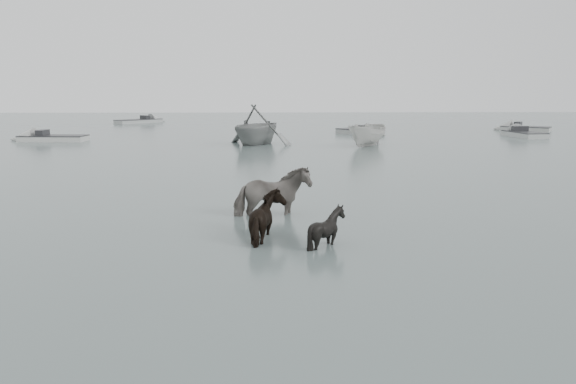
# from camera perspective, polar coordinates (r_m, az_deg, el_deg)

# --- Properties ---
(ground) EXTENTS (140.00, 140.00, 0.00)m
(ground) POSITION_cam_1_polar(r_m,az_deg,el_deg) (13.25, -3.25, -4.74)
(ground) COLOR #51605D
(ground) RESTS_ON ground
(pony_pinto) EXTENTS (2.24, 1.39, 1.75)m
(pony_pinto) POSITION_cam_1_polar(r_m,az_deg,el_deg) (15.38, -1.65, 0.75)
(pony_pinto) COLOR black
(pony_pinto) RESTS_ON ground
(pony_dark) EXTENTS (1.58, 1.72, 1.44)m
(pony_dark) POSITION_cam_1_polar(r_m,az_deg,el_deg) (13.09, -1.86, -1.69)
(pony_dark) COLOR black
(pony_dark) RESTS_ON ground
(pony_black) EXTENTS (1.12, 1.01, 1.14)m
(pony_black) POSITION_cam_1_polar(r_m,az_deg,el_deg) (12.58, 3.96, -2.89)
(pony_black) COLOR black
(pony_black) RESTS_ON ground
(rowboat_trail) EXTENTS (6.24, 6.49, 2.64)m
(rowboat_trail) POSITION_cam_1_polar(r_m,az_deg,el_deg) (35.47, -3.16, 6.98)
(rowboat_trail) COLOR gray
(rowboat_trail) RESTS_ON ground
(boat_small) EXTENTS (3.48, 4.14, 1.54)m
(boat_small) POSITION_cam_1_polar(r_m,az_deg,el_deg) (34.64, 8.10, 5.90)
(boat_small) COLOR beige
(boat_small) RESTS_ON ground
(skiff_port) EXTENTS (2.20, 5.29, 0.75)m
(skiff_port) POSITION_cam_1_polar(r_m,az_deg,el_deg) (44.36, 22.88, 5.66)
(skiff_port) COLOR #ACAFAC
(skiff_port) RESTS_ON ground
(skiff_outer) EXTENTS (6.07, 2.00, 0.75)m
(skiff_outer) POSITION_cam_1_polar(r_m,az_deg,el_deg) (40.78, -22.74, 5.32)
(skiff_outer) COLOR beige
(skiff_outer) RESTS_ON ground
(skiff_mid) EXTENTS (4.38, 5.13, 0.75)m
(skiff_mid) POSITION_cam_1_polar(r_m,az_deg,el_deg) (43.69, 7.31, 6.33)
(skiff_mid) COLOR #9B9E9B
(skiff_mid) RESTS_ON ground
(skiff_star) EXTENTS (5.22, 4.20, 0.75)m
(skiff_star) POSITION_cam_1_polar(r_m,az_deg,el_deg) (50.52, 23.01, 6.14)
(skiff_star) COLOR #ACACA7
(skiff_star) RESTS_ON ground
(skiff_far) EXTENTS (5.71, 5.94, 0.75)m
(skiff_far) POSITION_cam_1_polar(r_m,az_deg,el_deg) (59.37, -14.95, 7.15)
(skiff_far) COLOR #A5A8A6
(skiff_far) RESTS_ON ground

